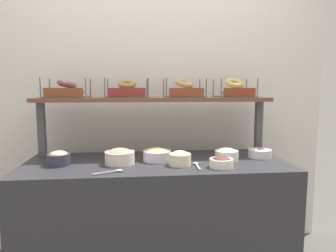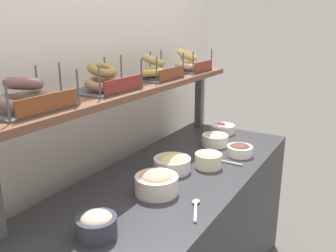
{
  "view_description": "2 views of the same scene",
  "coord_description": "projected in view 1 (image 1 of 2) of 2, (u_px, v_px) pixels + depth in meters",
  "views": [
    {
      "loc": [
        -0.13,
        -2.02,
        1.34
      ],
      "look_at": [
        0.08,
        0.03,
        1.09
      ],
      "focal_mm": 32.37,
      "sensor_mm": 36.0,
      "label": 1
    },
    {
      "loc": [
        -1.47,
        -0.82,
        1.59
      ],
      "look_at": [
        0.09,
        0.1,
        1.06
      ],
      "focal_mm": 37.92,
      "sensor_mm": 36.0,
      "label": 2
    }
  ],
  "objects": [
    {
      "name": "shelf_riser_right",
      "position": [
        258.0,
        126.0,
        2.39
      ],
      "size": [
        0.05,
        0.05,
        0.4
      ],
      "primitive_type": "cube",
      "color": "#4C4C51",
      "rests_on": "deli_counter"
    },
    {
      "name": "bagel_basket_everything",
      "position": [
        127.0,
        91.0,
        2.27
      ],
      "size": [
        0.32,
        0.25,
        0.14
      ],
      "color": "#4C4C51",
      "rests_on": "upper_shelf"
    },
    {
      "name": "bowl_beet_salad",
      "position": [
        260.0,
        153.0,
        2.19
      ],
      "size": [
        0.17,
        0.17,
        0.07
      ],
      "color": "silver",
      "rests_on": "deli_counter"
    },
    {
      "name": "shelf_riser_left",
      "position": [
        42.0,
        129.0,
        2.22
      ],
      "size": [
        0.05,
        0.05,
        0.4
      ],
      "primitive_type": "cube",
      "color": "#4C4C51",
      "rests_on": "deli_counter"
    },
    {
      "name": "serving_spoon_by_edge",
      "position": [
        197.0,
        165.0,
        1.95
      ],
      "size": [
        0.04,
        0.18,
        0.01
      ],
      "color": "#B7B7BC",
      "rests_on": "deli_counter"
    },
    {
      "name": "back_wall",
      "position": [
        152.0,
        106.0,
        2.57
      ],
      "size": [
        2.98,
        0.06,
        2.4
      ],
      "primitive_type": "cube",
      "color": "silver",
      "rests_on": "ground_plane"
    },
    {
      "name": "bagel_basket_plain",
      "position": [
        234.0,
        91.0,
        2.34
      ],
      "size": [
        0.29,
        0.25,
        0.15
      ],
      "color": "#4C4C51",
      "rests_on": "upper_shelf"
    },
    {
      "name": "bowl_egg_salad",
      "position": [
        157.0,
        154.0,
        2.09
      ],
      "size": [
        0.19,
        0.19,
        0.09
      ],
      "color": "white",
      "rests_on": "deli_counter"
    },
    {
      "name": "deli_counter",
      "position": [
        157.0,
        221.0,
        2.12
      ],
      "size": [
        1.78,
        0.7,
        0.85
      ],
      "primitive_type": "cube",
      "color": "#2D2D33",
      "rests_on": "ground_plane"
    },
    {
      "name": "bowl_scallion_spread",
      "position": [
        227.0,
        154.0,
        2.11
      ],
      "size": [
        0.16,
        0.16,
        0.09
      ],
      "color": "white",
      "rests_on": "deli_counter"
    },
    {
      "name": "upper_shelf",
      "position": [
        154.0,
        99.0,
        2.28
      ],
      "size": [
        1.74,
        0.32,
        0.03
      ],
      "primitive_type": "cube",
      "color": "brown",
      "rests_on": "shelf_riser_left"
    },
    {
      "name": "bowl_tuna_salad",
      "position": [
        59.0,
        158.0,
        1.96
      ],
      "size": [
        0.15,
        0.15,
        0.1
      ],
      "color": "#373648",
      "rests_on": "deli_counter"
    },
    {
      "name": "bagel_basket_poppy",
      "position": [
        67.0,
        91.0,
        2.22
      ],
      "size": [
        0.32,
        0.26,
        0.14
      ],
      "color": "#4C4C51",
      "rests_on": "upper_shelf"
    },
    {
      "name": "bagel_basket_sesame",
      "position": [
        184.0,
        91.0,
        2.31
      ],
      "size": [
        0.3,
        0.27,
        0.15
      ],
      "color": "#4C4C51",
      "rests_on": "upper_shelf"
    },
    {
      "name": "bowl_lox_spread",
      "position": [
        120.0,
        156.0,
        2.0
      ],
      "size": [
        0.2,
        0.2,
        0.11
      ],
      "color": "silver",
      "rests_on": "deli_counter"
    },
    {
      "name": "bowl_chocolate_spread",
      "position": [
        221.0,
        162.0,
        1.91
      ],
      "size": [
        0.15,
        0.15,
        0.07
      ],
      "color": "white",
      "rests_on": "deli_counter"
    },
    {
      "name": "bowl_potato_salad",
      "position": [
        180.0,
        158.0,
        1.96
      ],
      "size": [
        0.14,
        0.14,
        0.1
      ],
      "color": "#F2ECBF",
      "rests_on": "deli_counter"
    },
    {
      "name": "serving_spoon_near_plate",
      "position": [
        113.0,
        171.0,
        1.79
      ],
      "size": [
        0.17,
        0.09,
        0.01
      ],
      "color": "#B7B7BC",
      "rests_on": "deli_counter"
    }
  ]
}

